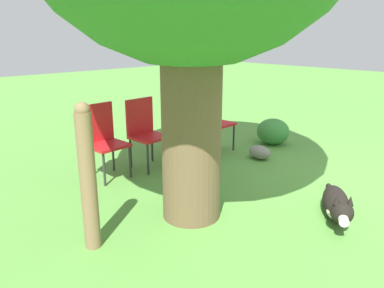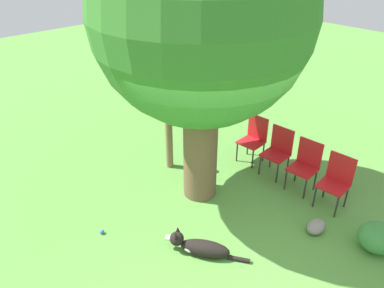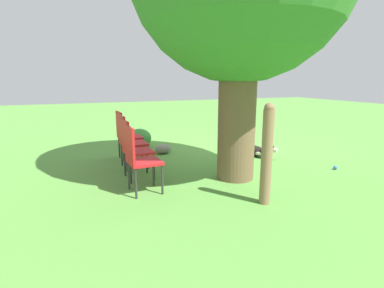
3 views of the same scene
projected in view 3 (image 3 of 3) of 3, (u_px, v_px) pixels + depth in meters
name	position (u px, v px, depth m)	size (l,w,h in m)	color
ground_plane	(229.00, 153.00, 6.27)	(30.00, 30.00, 0.00)	#56933D
dog	(253.00, 150.00, 6.00)	(0.74, 1.07, 0.37)	black
fence_post	(267.00, 154.00, 3.62)	(0.14, 0.14, 1.26)	#846647
red_chair_0	(125.00, 133.00, 5.70)	(0.44, 0.46, 0.93)	red
red_chair_1	(129.00, 139.00, 5.13)	(0.44, 0.46, 0.93)	red
red_chair_2	(133.00, 146.00, 4.56)	(0.44, 0.46, 0.93)	red
red_chair_3	(138.00, 156.00, 3.99)	(0.44, 0.46, 0.93)	red
tennis_ball	(335.00, 168.00, 5.14)	(0.07, 0.07, 0.07)	blue
garden_rock	(163.00, 149.00, 6.23)	(0.34, 0.25, 0.19)	gray
low_shrub	(140.00, 138.00, 6.79)	(0.53, 0.53, 0.42)	#3D843D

